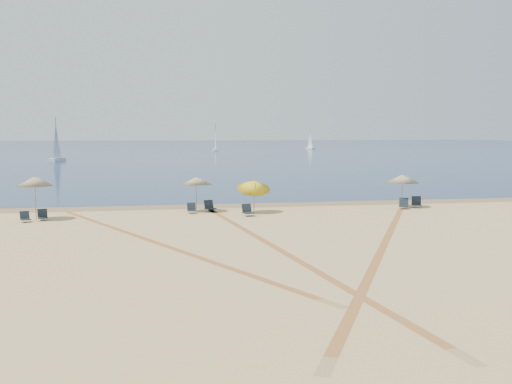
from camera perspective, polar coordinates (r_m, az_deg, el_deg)
ground at (r=18.05m, az=11.63°, el=-10.31°), size 160.00×160.00×0.00m
ocean at (r=241.22m, az=-8.78°, el=4.41°), size 500.00×500.00×0.00m
wet_sand at (r=40.91m, az=-1.00°, el=-1.26°), size 500.00×500.00×0.00m
umbrella_1 at (r=36.00m, az=-20.57°, el=0.99°), size 2.01×2.01×2.57m
umbrella_2 at (r=37.53m, az=-5.79°, el=1.06°), size 2.06×2.11×2.33m
umbrella_3 at (r=36.69m, az=-0.23°, el=0.70°), size 2.08×2.14×2.39m
umbrella_4 at (r=40.79m, az=13.96°, el=1.26°), size 2.20×2.20×2.27m
chair_2 at (r=35.47m, az=-21.39°, el=-2.29°), size 0.69×0.74×0.61m
chair_3 at (r=35.79m, az=-19.90°, el=-2.14°), size 0.67×0.74×0.65m
chair_4 at (r=36.94m, az=-6.23°, el=-1.61°), size 0.57×0.66×0.64m
chair_5 at (r=37.63m, az=-4.49°, el=-1.41°), size 0.79×0.85×0.72m
chair_6 at (r=35.51m, az=-0.81°, el=-1.81°), size 0.76×0.83×0.72m
chair_7 at (r=40.08m, az=14.07°, el=-1.13°), size 0.82×0.87×0.71m
chair_8 at (r=41.03m, az=15.22°, el=-0.99°), size 0.85×0.90×0.74m
sailboat_0 at (r=171.20m, az=-3.94°, el=4.79°), size 1.60×5.40×7.96m
sailboat_1 at (r=111.93m, az=-18.70°, el=4.06°), size 2.50×5.49×7.93m
sailboat_2 at (r=190.07m, az=5.24°, el=4.74°), size 1.98×4.53×6.55m
tire_tracks at (r=27.03m, az=0.28°, el=-4.85°), size 48.61×43.15×0.00m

